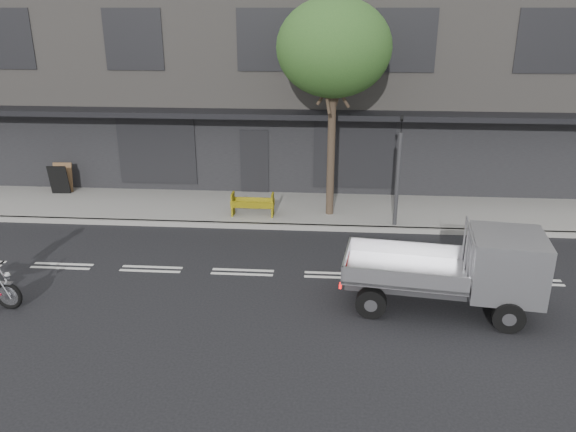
# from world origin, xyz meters

# --- Properties ---
(ground) EXTENTS (80.00, 80.00, 0.00)m
(ground) POSITION_xyz_m (0.00, 0.00, 0.00)
(ground) COLOR black
(ground) RESTS_ON ground
(sidewalk) EXTENTS (32.00, 3.20, 0.15)m
(sidewalk) POSITION_xyz_m (0.00, 4.70, 0.07)
(sidewalk) COLOR gray
(sidewalk) RESTS_ON ground
(kerb) EXTENTS (32.00, 0.20, 0.15)m
(kerb) POSITION_xyz_m (0.00, 3.10, 0.07)
(kerb) COLOR gray
(kerb) RESTS_ON ground
(building_main) EXTENTS (26.00, 10.00, 8.00)m
(building_main) POSITION_xyz_m (0.00, 11.30, 4.00)
(building_main) COLOR slate
(building_main) RESTS_ON ground
(street_tree) EXTENTS (3.40, 3.40, 6.74)m
(street_tree) POSITION_xyz_m (2.20, 4.20, 5.28)
(street_tree) COLOR #382B21
(street_tree) RESTS_ON ground
(traffic_light_pole) EXTENTS (0.12, 0.12, 3.50)m
(traffic_light_pole) POSITION_xyz_m (4.20, 3.35, 1.65)
(traffic_light_pole) COLOR #2D2D30
(traffic_light_pole) RESTS_ON ground
(flatbed_ute) EXTENTS (4.40, 2.23, 1.96)m
(flatbed_ute) POSITION_xyz_m (5.63, -1.54, 1.12)
(flatbed_ute) COLOR black
(flatbed_ute) RESTS_ON ground
(construction_barrier) EXTENTS (1.37, 0.55, 0.76)m
(construction_barrier) POSITION_xyz_m (-0.25, 3.65, 0.53)
(construction_barrier) COLOR yellow
(construction_barrier) RESTS_ON sidewalk
(sandwich_board) EXTENTS (0.70, 0.49, 1.06)m
(sandwich_board) POSITION_xyz_m (-7.38, 5.47, 0.68)
(sandwich_board) COLOR black
(sandwich_board) RESTS_ON sidewalk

